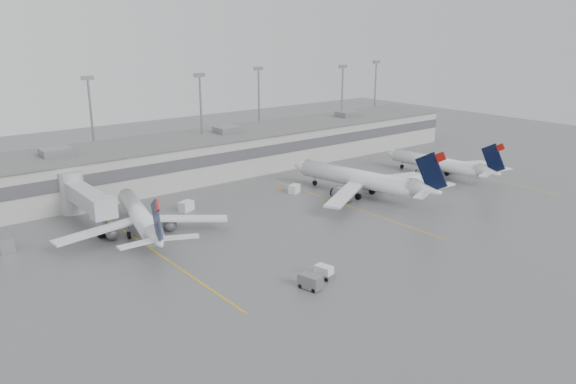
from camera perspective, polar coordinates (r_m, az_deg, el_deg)
ground at (r=69.53m, az=9.81°, el=-8.98°), size 260.00×260.00×0.00m
terminal at (r=112.80m, az=-12.53°, el=3.05°), size 152.00×17.00×9.45m
light_masts at (r=116.46m, az=-14.04°, el=7.31°), size 142.40×8.00×20.60m
jet_bridge_right at (r=94.49m, az=-20.32°, el=-0.38°), size 4.00×17.20×7.00m
stand_markings at (r=85.90m, az=-2.17°, el=-3.69°), size 105.25×40.00×0.01m
jet_mid_left at (r=84.86m, az=-14.74°, el=-2.47°), size 24.54×27.82×9.14m
jet_mid_right at (r=101.71m, az=7.65°, el=1.32°), size 28.52×32.23×10.50m
jet_far_right at (r=118.36m, az=15.23°, el=2.80°), size 24.82×27.86×9.01m
baggage_tug at (r=69.46m, az=3.66°, el=-8.22°), size 2.07×2.74×1.59m
baggage_cart at (r=66.60m, az=2.29°, el=-9.07°), size 2.10×2.96×1.73m
gse_uld_b at (r=95.05m, az=-10.30°, el=-1.42°), size 2.73×2.25×1.66m
gse_uld_c at (r=103.64m, az=0.64°, el=0.33°), size 2.60×2.23×1.56m
gse_loader at (r=86.70m, az=-26.90°, el=-4.67°), size 2.20×3.26×1.94m
cone_b at (r=87.14m, az=-12.66°, el=-3.55°), size 0.45×0.45×0.72m
cone_c at (r=106.19m, az=-0.94°, el=0.50°), size 0.47×0.47×0.75m
cone_d at (r=123.48m, az=14.66°, el=2.23°), size 0.43×0.43×0.68m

